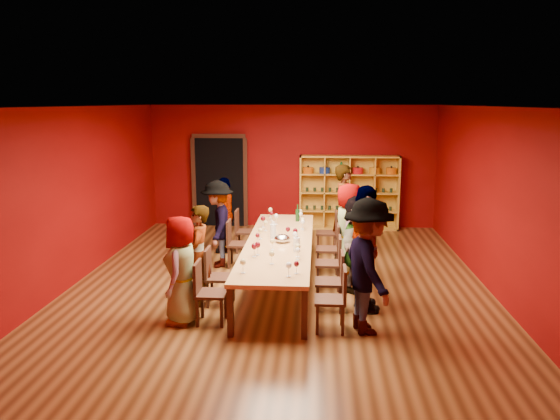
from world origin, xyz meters
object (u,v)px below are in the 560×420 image
at_px(chair_person_right_2, 333,260).
at_px(person_left_0, 181,270).
at_px(person_left_4, 225,215).
at_px(person_right_0, 368,266).
at_px(person_right_2, 357,243).
at_px(person_left_3, 218,224).
at_px(chair_person_right_0, 336,296).
at_px(person_right_1, 365,249).
at_px(person_left_1, 198,255).
at_px(chair_person_left_4, 242,229).
at_px(chair_person_right_4, 330,230).
at_px(shelving_unit, 349,189).
at_px(wine_bottle, 298,215).
at_px(chair_person_right_1, 335,278).
at_px(person_right_3, 349,229).
at_px(chair_person_right_3, 332,246).
at_px(chair_person_left_1, 215,273).
at_px(spittoon_bowl, 282,239).
at_px(chair_person_left_0, 206,289).
at_px(person_right_4, 345,210).
at_px(chair_person_left_3, 235,241).
at_px(tasting_table, 279,245).

bearing_deg(chair_person_right_2, person_left_0, -143.96).
bearing_deg(person_left_4, person_left_0, 0.11).
xyz_separation_m(person_right_0, person_right_2, (-0.03, 1.71, -0.13)).
distance_m(person_left_3, chair_person_right_0, 3.57).
bearing_deg(person_left_4, chair_person_right_2, 45.11).
height_order(person_right_1, chair_person_right_2, person_right_1).
height_order(person_left_1, chair_person_left_4, person_left_1).
bearing_deg(person_right_1, chair_person_right_4, 1.48).
height_order(shelving_unit, wine_bottle, shelving_unit).
relative_size(chair_person_right_1, person_right_2, 0.56).
xyz_separation_m(person_left_1, person_right_3, (2.37, 1.75, 0.05)).
bearing_deg(person_right_0, shelving_unit, -15.24).
relative_size(person_right_2, chair_person_right_3, 1.77).
relative_size(chair_person_left_4, chair_person_right_0, 1.00).
height_order(chair_person_left_1, person_left_1, person_left_1).
xyz_separation_m(chair_person_left_1, chair_person_right_3, (1.82, 1.75, 0.00)).
distance_m(person_left_3, wine_bottle, 1.62).
bearing_deg(wine_bottle, spittoon_bowl, -96.73).
xyz_separation_m(chair_person_left_0, person_right_4, (2.10, 3.72, 0.43)).
distance_m(chair_person_left_0, person_left_0, 0.43).
distance_m(person_right_1, chair_person_right_2, 1.14).
height_order(chair_person_left_0, person_right_0, person_right_0).
bearing_deg(person_left_4, person_right_1, 39.86).
distance_m(shelving_unit, chair_person_left_3, 4.09).
xyz_separation_m(chair_person_right_3, person_right_4, (0.28, 1.26, 0.43)).
xyz_separation_m(chair_person_right_1, spittoon_bowl, (-0.86, 1.08, 0.32)).
bearing_deg(shelving_unit, chair_person_right_2, -96.21).
distance_m(chair_person_left_3, person_left_4, 1.12).
height_order(chair_person_right_3, wine_bottle, wine_bottle).
height_order(chair_person_left_3, chair_person_right_1, same).
xyz_separation_m(person_left_1, chair_person_right_3, (2.07, 1.75, -0.28)).
distance_m(person_left_4, person_right_3, 2.77).
bearing_deg(person_right_2, person_right_0, -155.28).
xyz_separation_m(tasting_table, person_left_3, (-1.23, 0.98, 0.12)).
xyz_separation_m(person_right_3, person_right_4, (-0.01, 1.26, 0.10)).
height_order(chair_person_left_4, chair_person_right_0, same).
bearing_deg(person_left_1, person_left_3, 177.02).
distance_m(chair_person_right_0, wine_bottle, 3.58).
relative_size(chair_person_left_1, chair_person_right_1, 1.00).
xyz_separation_m(person_left_0, chair_person_right_2, (2.16, 1.57, -0.27)).
height_order(chair_person_left_4, chair_person_right_2, same).
relative_size(chair_person_right_3, spittoon_bowl, 3.32).
distance_m(chair_person_left_4, chair_person_right_3, 2.21).
distance_m(chair_person_right_1, chair_person_right_3, 1.84).
bearing_deg(person_right_4, person_left_4, 99.82).
relative_size(chair_person_right_1, chair_person_right_4, 1.00).
distance_m(person_right_3, person_right_4, 1.26).
relative_size(chair_person_left_1, person_left_3, 0.54).
distance_m(chair_person_left_0, person_right_3, 3.26).
height_order(person_left_0, wine_bottle, person_left_0).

